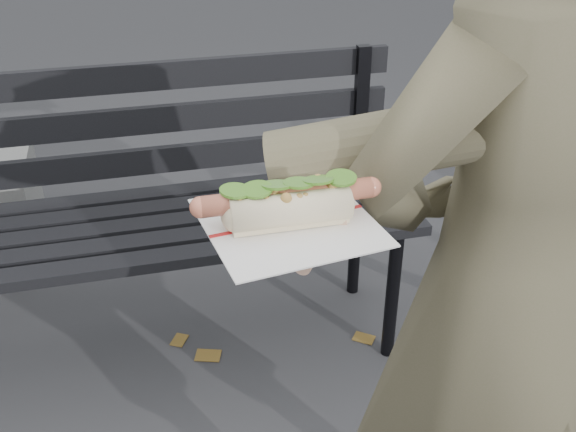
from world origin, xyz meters
name	(u,v)px	position (x,y,z in m)	size (l,w,h in m)	color
park_bench	(145,197)	(-0.02, 1.02, 0.52)	(1.50, 0.44, 0.88)	black
person	(506,296)	(0.51, 0.02, 0.80)	(0.58, 0.38, 1.60)	brown
held_hotdog	(417,152)	(0.32, -0.01, 1.08)	(0.62, 0.31, 0.20)	brown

